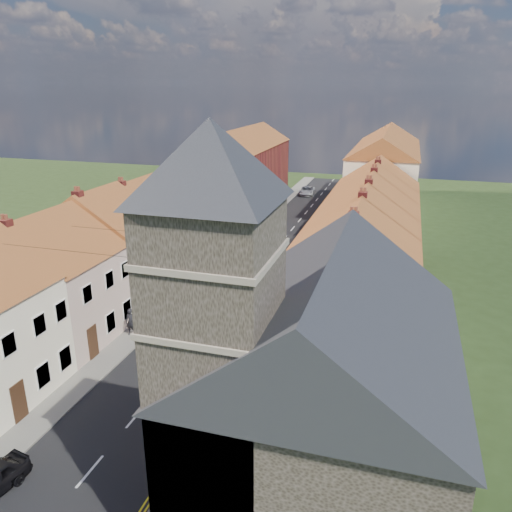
# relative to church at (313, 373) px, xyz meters

# --- Properties ---
(ground) EXTENTS (160.00, 160.00, 0.00)m
(ground) POSITION_rel_church_xyz_m (-9.36, -3.32, -5.88)
(ground) COLOR #2C421C
(ground) RESTS_ON ground
(road) EXTENTS (7.00, 90.00, 0.02)m
(road) POSITION_rel_church_xyz_m (-9.36, 26.68, -5.87)
(road) COLOR black
(road) RESTS_ON ground
(pavement_left) EXTENTS (1.80, 90.00, 0.12)m
(pavement_left) POSITION_rel_church_xyz_m (-13.76, 26.68, -5.82)
(pavement_left) COLOR slate
(pavement_left) RESTS_ON ground
(pavement_right) EXTENTS (1.80, 90.00, 0.12)m
(pavement_right) POSITION_rel_church_xyz_m (-4.96, 26.68, -5.82)
(pavement_right) COLOR slate
(pavement_right) RESTS_ON ground
(church) EXTENTS (11.25, 14.25, 15.20)m
(church) POSITION_rel_church_xyz_m (0.00, 0.00, 0.00)
(church) COLOR #29251C
(church) RESTS_ON ground
(cottage_r_tudor) EXTENTS (8.30, 5.20, 9.00)m
(cottage_r_tudor) POSITION_rel_church_xyz_m (-0.09, 9.37, -1.41)
(cottage_r_tudor) COLOR white
(cottage_r_tudor) RESTS_ON ground
(cottage_r_white_near) EXTENTS (8.30, 6.00, 9.00)m
(cottage_r_white_near) POSITION_rel_church_xyz_m (-0.06, 14.77, -1.40)
(cottage_r_white_near) COLOR white
(cottage_r_white_near) RESTS_ON ground
(cottage_r_cream_mid) EXTENTS (8.30, 5.20, 9.00)m
(cottage_r_cream_mid) POSITION_rel_church_xyz_m (-0.06, 20.17, -1.40)
(cottage_r_cream_mid) COLOR white
(cottage_r_cream_mid) RESTS_ON ground
(cottage_r_pink) EXTENTS (8.30, 6.00, 9.00)m
(cottage_r_pink) POSITION_rel_church_xyz_m (-0.06, 25.57, -1.40)
(cottage_r_pink) COLOR #BFAD97
(cottage_r_pink) RESTS_ON ground
(cottage_r_white_far) EXTENTS (8.30, 5.20, 9.00)m
(cottage_r_white_far) POSITION_rel_church_xyz_m (-0.06, 30.97, -1.40)
(cottage_r_white_far) COLOR maroon
(cottage_r_white_far) RESTS_ON ground
(cottage_r_cream_far) EXTENTS (8.30, 6.00, 9.00)m
(cottage_r_cream_far) POSITION_rel_church_xyz_m (-0.06, 36.37, -1.40)
(cottage_r_cream_far) COLOR white
(cottage_r_cream_far) RESTS_ON ground
(cottage_l_white) EXTENTS (8.30, 6.90, 8.80)m
(cottage_l_white) POSITION_rel_church_xyz_m (-18.66, 8.62, -1.51)
(cottage_l_white) COLOR #BFAD97
(cottage_l_white) RESTS_ON ground
(cottage_l_brick_mid) EXTENTS (8.30, 5.70, 9.10)m
(cottage_l_brick_mid) POSITION_rel_church_xyz_m (-18.66, 14.72, -1.35)
(cottage_l_brick_mid) COLOR white
(cottage_l_brick_mid) RESTS_ON ground
(cottage_l_pink) EXTENTS (8.30, 6.30, 8.80)m
(cottage_l_pink) POSITION_rel_church_xyz_m (-18.66, 20.52, -1.51)
(cottage_l_pink) COLOR #BFAD97
(cottage_l_pink) RESTS_ON ground
(block_right_far) EXTENTS (8.30, 24.20, 10.50)m
(block_right_far) POSITION_rel_church_xyz_m (-0.06, 51.68, -0.58)
(block_right_far) COLOR white
(block_right_far) RESTS_ON ground
(block_left_far) EXTENTS (8.30, 24.20, 10.50)m
(block_left_far) POSITION_rel_church_xyz_m (-18.66, 46.68, -0.58)
(block_left_far) COLOR maroon
(block_left_far) RESTS_ON ground
(lamppost) EXTENTS (0.88, 0.15, 6.00)m
(lamppost) POSITION_rel_church_xyz_m (-13.17, 16.68, -2.34)
(lamppost) COLOR black
(lamppost) RESTS_ON pavement_left
(car_far) EXTENTS (2.51, 4.72, 1.30)m
(car_far) POSITION_rel_church_xyz_m (-12.56, 30.68, -5.23)
(car_far) COLOR navy
(car_far) RESTS_ON ground
(car_distant) EXTENTS (2.42, 4.66, 1.25)m
(car_distant) POSITION_rel_church_xyz_m (-11.37, 57.42, -5.25)
(car_distant) COLOR #B2B4BA
(car_distant) RESTS_ON ground
(pedestrian_left) EXTENTS (0.75, 0.57, 1.86)m
(pedestrian_left) POSITION_rel_church_xyz_m (-13.91, 10.16, -4.83)
(pedestrian_left) COLOR black
(pedestrian_left) RESTS_ON pavement_left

